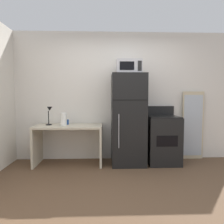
# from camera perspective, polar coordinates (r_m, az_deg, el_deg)

# --- Properties ---
(ground_plane) EXTENTS (12.00, 12.00, 0.00)m
(ground_plane) POSITION_cam_1_polar(r_m,az_deg,el_deg) (2.87, 5.15, -22.42)
(ground_plane) COLOR brown
(wall_back_white) EXTENTS (5.00, 0.10, 2.60)m
(wall_back_white) POSITION_cam_1_polar(r_m,az_deg,el_deg) (4.26, 2.40, 4.38)
(wall_back_white) COLOR silver
(wall_back_white) RESTS_ON ground
(desk) EXTENTS (1.26, 0.60, 0.75)m
(desk) POSITION_cam_1_polar(r_m,az_deg,el_deg) (4.01, -11.94, -6.74)
(desk) COLOR beige
(desk) RESTS_ON ground
(desk_lamp) EXTENTS (0.14, 0.12, 0.35)m
(desk_lamp) POSITION_cam_1_polar(r_m,az_deg,el_deg) (4.05, -17.12, -0.18)
(desk_lamp) COLOR black
(desk_lamp) RESTS_ON desk
(coffee_mug) EXTENTS (0.08, 0.08, 0.09)m
(coffee_mug) POSITION_cam_1_polar(r_m,az_deg,el_deg) (4.09, -12.55, -2.76)
(coffee_mug) COLOR #264C99
(coffee_mug) RESTS_ON desk
(paper_towel_roll) EXTENTS (0.11, 0.11, 0.24)m
(paper_towel_roll) POSITION_cam_1_polar(r_m,az_deg,el_deg) (3.93, -13.33, -1.99)
(paper_towel_roll) COLOR white
(paper_towel_roll) RESTS_ON desk
(refrigerator) EXTENTS (0.63, 0.65, 1.72)m
(refrigerator) POSITION_cam_1_polar(r_m,az_deg,el_deg) (3.92, 4.55, -2.09)
(refrigerator) COLOR black
(refrigerator) RESTS_ON ground
(microwave) EXTENTS (0.46, 0.35, 0.26)m
(microwave) POSITION_cam_1_polar(r_m,az_deg,el_deg) (3.91, 4.67, 12.41)
(microwave) COLOR #B7B7BC
(microwave) RESTS_ON refrigerator
(oven_range) EXTENTS (0.60, 0.61, 1.10)m
(oven_range) POSITION_cam_1_polar(r_m,az_deg,el_deg) (4.12, 13.92, -7.40)
(oven_range) COLOR black
(oven_range) RESTS_ON ground
(leaning_mirror) EXTENTS (0.44, 0.03, 1.40)m
(leaning_mirror) POSITION_cam_1_polar(r_m,az_deg,el_deg) (4.56, 21.63, -3.49)
(leaning_mirror) COLOR #C6B793
(leaning_mirror) RESTS_ON ground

